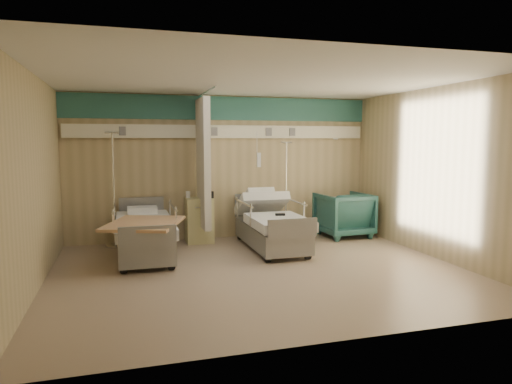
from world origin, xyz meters
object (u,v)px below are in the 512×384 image
(bed_left, at_px, (145,239))
(visitor_armchair, at_px, (344,215))
(bed_right, at_px, (271,231))
(iv_stand_left, at_px, (115,223))
(iv_stand_right, at_px, (286,218))
(bedside_cabinet, at_px, (199,220))

(bed_left, distance_m, visitor_armchair, 3.98)
(bed_right, height_order, bed_left, same)
(bed_left, relative_size, iv_stand_left, 1.04)
(iv_stand_right, bearing_deg, bed_left, -162.61)
(bedside_cabinet, bearing_deg, bed_right, -38.05)
(iv_stand_right, relative_size, iv_stand_left, 0.91)
(bed_right, distance_m, bedside_cabinet, 1.46)
(bed_right, xyz_separation_m, bedside_cabinet, (-1.15, 0.90, 0.11))
(iv_stand_left, bearing_deg, visitor_armchair, -4.63)
(iv_stand_right, bearing_deg, iv_stand_left, 178.57)
(bed_right, xyz_separation_m, iv_stand_right, (0.60, 0.88, 0.07))
(bed_right, distance_m, iv_stand_right, 1.06)
(bed_left, xyz_separation_m, iv_stand_left, (-0.48, 0.96, 0.11))
(bed_right, relative_size, iv_stand_right, 1.13)
(bed_left, bearing_deg, bedside_cabinet, 40.60)
(visitor_armchair, bearing_deg, iv_stand_right, -17.23)
(visitor_armchair, distance_m, iv_stand_right, 1.17)
(visitor_armchair, bearing_deg, bed_right, 15.56)
(bed_right, bearing_deg, iv_stand_right, 55.76)
(bed_right, xyz_separation_m, iv_stand_left, (-2.68, 0.96, 0.11))
(visitor_armchair, xyz_separation_m, iv_stand_right, (-1.13, 0.28, -0.06))
(iv_stand_right, bearing_deg, bed_right, -124.24)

